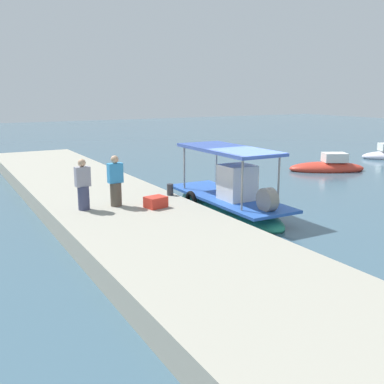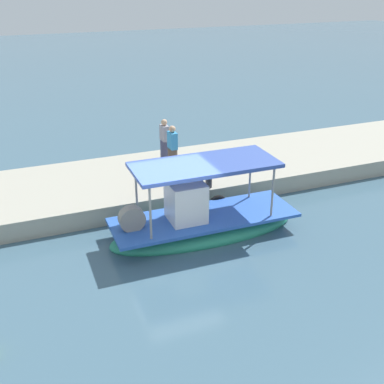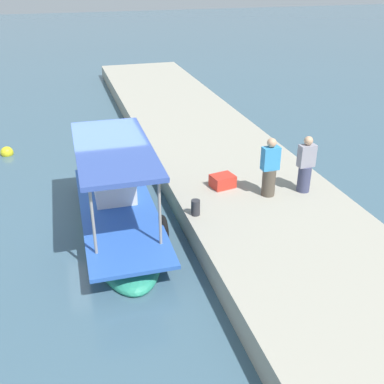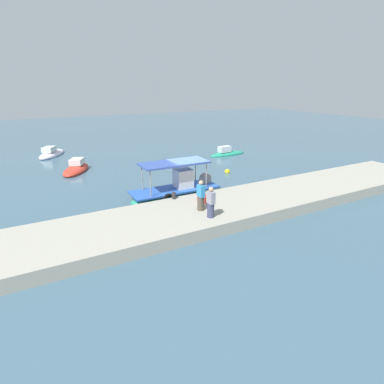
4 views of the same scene
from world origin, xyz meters
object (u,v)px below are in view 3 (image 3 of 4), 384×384
main_fishing_boat (119,214)px  fisherman_near_bollard (270,170)px  marker_buoy (7,153)px  cargo_crate (223,181)px  mooring_bollard (196,208)px  fisherman_by_crate (305,167)px

main_fishing_boat → fisherman_near_bollard: 4.39m
marker_buoy → cargo_crate: bearing=-133.8°
main_fishing_boat → mooring_bollard: 2.24m
fisherman_near_bollard → cargo_crate: (0.86, 1.07, -0.60)m
main_fishing_boat → mooring_bollard: size_ratio=14.83×
mooring_bollard → marker_buoy: size_ratio=0.90×
cargo_crate → fisherman_by_crate: bearing=-112.7°
mooring_bollard → marker_buoy: bearing=34.5°
main_fishing_boat → cargo_crate: bearing=-84.4°
fisherman_by_crate → cargo_crate: bearing=67.3°
main_fishing_boat → marker_buoy: (6.58, 3.37, -0.33)m
main_fishing_boat → marker_buoy: size_ratio=13.27×
fisherman_by_crate → marker_buoy: size_ratio=3.54×
mooring_bollard → cargo_crate: 1.88m
fisherman_by_crate → fisherman_near_bollard: bearing=87.6°
fisherman_near_bollard → main_fishing_boat: bearing=82.6°
main_fishing_boat → marker_buoy: 7.40m
main_fishing_boat → mooring_bollard: main_fishing_boat is taller
fisherman_near_bollard → marker_buoy: (7.12, 7.60, -1.36)m
main_fishing_boat → cargo_crate: size_ratio=9.49×
fisherman_by_crate → mooring_bollard: bearing=98.2°
fisherman_near_bollard → fisherman_by_crate: fisherman_near_bollard is taller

